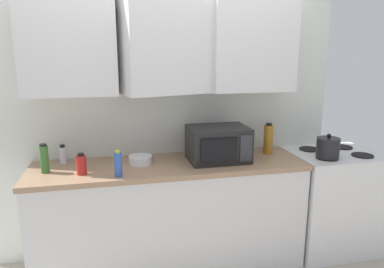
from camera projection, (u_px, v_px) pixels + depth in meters
name	position (u px, v px, depth m)	size (l,w,h in m)	color
wall_back_with_cabinets	(164.00, 77.00, 2.94)	(3.06, 0.51, 2.60)	silver
counter_run	(170.00, 215.00, 2.98)	(2.19, 0.63, 0.90)	silver
stove_range	(331.00, 200.00, 3.27)	(0.76, 0.64, 0.91)	silver
kettle	(328.00, 148.00, 2.98)	(0.19, 0.19, 0.20)	black
microwave	(218.00, 144.00, 2.93)	(0.48, 0.37, 0.28)	black
bottle_green_oil	(44.00, 159.00, 2.63)	(0.06, 0.06, 0.22)	#386B2D
bottle_red_sauce	(81.00, 165.00, 2.60)	(0.07, 0.07, 0.16)	red
bottle_amber_vinegar	(268.00, 139.00, 3.13)	(0.08, 0.08, 0.27)	#AD701E
bottle_blue_cleaner	(118.00, 164.00, 2.55)	(0.05, 0.05, 0.20)	#2D56B7
bottle_clear_tall	(63.00, 155.00, 2.86)	(0.05, 0.05, 0.15)	silver
bowl_ceramic_small	(140.00, 160.00, 2.85)	(0.18, 0.18, 0.07)	silver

